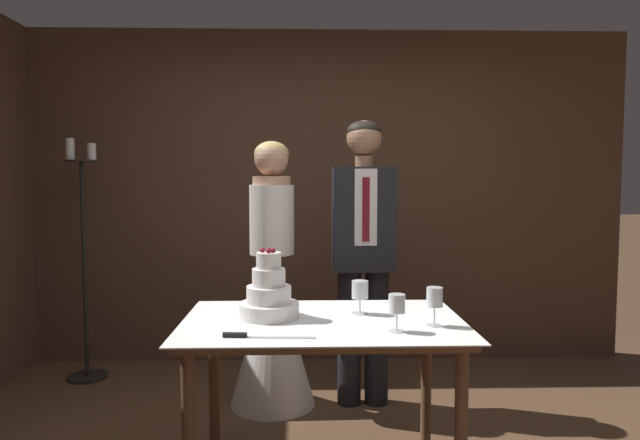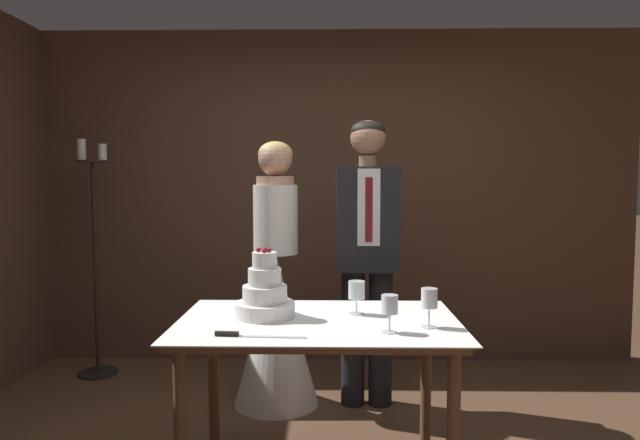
# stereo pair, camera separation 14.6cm
# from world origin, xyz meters

# --- Properties ---
(wall_back) EXTENTS (4.75, 0.12, 2.59)m
(wall_back) POSITION_xyz_m (0.00, 2.04, 1.29)
(wall_back) COLOR #513828
(wall_back) RESTS_ON ground_plane
(cake_table) EXTENTS (1.30, 0.85, 0.79)m
(cake_table) POSITION_xyz_m (-0.07, 0.12, 0.69)
(cake_table) COLOR brown
(cake_table) RESTS_ON ground_plane
(tiered_cake) EXTENTS (0.28, 0.28, 0.33)m
(tiered_cake) POSITION_xyz_m (-0.32, 0.18, 0.89)
(tiered_cake) COLOR white
(tiered_cake) RESTS_ON cake_table
(cake_knife) EXTENTS (0.39, 0.05, 0.02)m
(cake_knife) POSITION_xyz_m (-0.38, -0.16, 0.79)
(cake_knife) COLOR silver
(cake_knife) RESTS_ON cake_table
(wine_glass_near) EXTENTS (0.07, 0.07, 0.17)m
(wine_glass_near) POSITION_xyz_m (0.43, -0.00, 0.91)
(wine_glass_near) COLOR silver
(wine_glass_near) RESTS_ON cake_table
(wine_glass_middle) EXTENTS (0.08, 0.08, 0.16)m
(wine_glass_middle) POSITION_xyz_m (0.12, 0.24, 0.90)
(wine_glass_middle) COLOR silver
(wine_glass_middle) RESTS_ON cake_table
(wine_glass_far) EXTENTS (0.07, 0.07, 0.16)m
(wine_glass_far) POSITION_xyz_m (0.24, -0.09, 0.90)
(wine_glass_far) COLOR silver
(wine_glass_far) RESTS_ON cake_table
(bride) EXTENTS (0.54, 0.54, 1.68)m
(bride) POSITION_xyz_m (-0.35, 1.08, 0.62)
(bride) COLOR white
(bride) RESTS_ON ground_plane
(groom) EXTENTS (0.39, 0.25, 1.81)m
(groom) POSITION_xyz_m (0.22, 1.08, 1.02)
(groom) COLOR black
(groom) RESTS_ON ground_plane
(candle_stand) EXTENTS (0.28, 0.28, 1.73)m
(candle_stand) POSITION_xyz_m (-1.73, 1.60, 0.80)
(candle_stand) COLOR black
(candle_stand) RESTS_ON ground_plane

